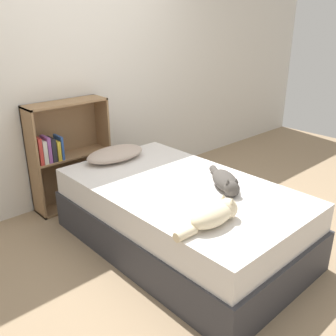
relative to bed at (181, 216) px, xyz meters
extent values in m
plane|color=#997F60|center=(0.00, 0.00, -0.28)|extent=(8.00, 8.00, 0.00)
cube|color=silver|center=(0.00, 1.48, 0.97)|extent=(8.00, 0.06, 2.50)
cube|color=#333338|center=(0.00, 0.00, -0.11)|extent=(1.20, 2.05, 0.34)
cube|color=silver|center=(0.00, 0.00, 0.17)|extent=(1.17, 1.99, 0.23)
ellipsoid|color=#B29E8E|center=(-0.05, 0.83, 0.35)|extent=(0.59, 0.33, 0.12)
ellipsoid|color=beige|center=(-0.30, -0.59, 0.36)|extent=(0.35, 0.19, 0.14)
sphere|color=beige|center=(-0.15, -0.59, 0.36)|extent=(0.14, 0.14, 0.14)
cone|color=beige|center=(-0.15, -0.55, 0.43)|extent=(0.04, 0.04, 0.03)
cone|color=beige|center=(-0.16, -0.63, 0.43)|extent=(0.04, 0.04, 0.03)
cylinder|color=beige|center=(-0.53, -0.58, 0.32)|extent=(0.16, 0.07, 0.06)
ellipsoid|color=#47423D|center=(0.22, -0.27, 0.35)|extent=(0.35, 0.41, 0.12)
sphere|color=#47423D|center=(0.13, -0.41, 0.35)|extent=(0.12, 0.12, 0.12)
cone|color=#47423D|center=(0.16, -0.42, 0.41)|extent=(0.04, 0.04, 0.03)
cone|color=#47423D|center=(0.10, -0.39, 0.41)|extent=(0.04, 0.04, 0.03)
cylinder|color=#47423D|center=(0.35, -0.06, 0.32)|extent=(0.14, 0.17, 0.06)
cube|color=#8E6B47|center=(-0.65, 1.31, 0.26)|extent=(0.02, 0.26, 1.07)
cube|color=#8E6B47|center=(0.13, 1.31, 0.26)|extent=(0.02, 0.26, 1.07)
cube|color=#8E6B47|center=(-0.26, 1.31, -0.27)|extent=(0.80, 0.26, 0.02)
cube|color=#8E6B47|center=(-0.26, 1.31, 0.79)|extent=(0.80, 0.26, 0.02)
cube|color=#8E6B47|center=(-0.26, 1.31, 0.26)|extent=(0.76, 0.26, 0.02)
cube|color=#8E6B47|center=(-0.26, 1.43, 0.26)|extent=(0.80, 0.02, 1.07)
cube|color=#B7332D|center=(-0.61, 1.27, 0.40)|extent=(0.03, 0.16, 0.26)
cube|color=beige|center=(-0.57, 1.27, 0.38)|extent=(0.04, 0.16, 0.22)
cube|color=#8C4C99|center=(-0.52, 1.27, 0.39)|extent=(0.03, 0.16, 0.25)
cube|color=#232328|center=(-0.48, 1.27, 0.38)|extent=(0.04, 0.16, 0.22)
cube|color=gold|center=(-0.43, 1.27, 0.36)|extent=(0.03, 0.16, 0.19)
cube|color=#2D519E|center=(-0.40, 1.27, 0.38)|extent=(0.02, 0.16, 0.23)
camera|label=1|loc=(-1.94, -1.94, 1.53)|focal=40.00mm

